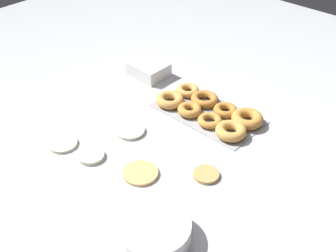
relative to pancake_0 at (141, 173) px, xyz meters
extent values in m
plane|color=#B2B5BA|center=(0.09, -0.13, -0.01)|extent=(3.00, 3.00, 0.00)
cylinder|color=tan|center=(0.00, 0.00, 0.00)|extent=(0.11, 0.11, 0.01)
cylinder|color=beige|center=(0.30, 0.08, 0.00)|extent=(0.10, 0.10, 0.01)
cylinder|color=tan|center=(-0.16, -0.14, 0.00)|extent=(0.08, 0.08, 0.01)
cylinder|color=beige|center=(0.18, -0.13, 0.00)|extent=(0.10, 0.10, 0.01)
cylinder|color=beige|center=(0.18, 0.05, 0.00)|extent=(0.09, 0.09, 0.01)
cube|color=#93969B|center=(0.05, -0.40, 0.00)|extent=(0.41, 0.22, 0.01)
torus|color=#C68438|center=(-0.09, -0.45, 0.02)|extent=(0.12, 0.12, 0.04)
torus|color=#B7752D|center=(0.00, -0.45, 0.01)|extent=(0.09, 0.09, 0.03)
torus|color=#B7752D|center=(0.10, -0.45, 0.02)|extent=(0.11, 0.11, 0.03)
torus|color=#D19347|center=(0.19, -0.46, 0.01)|extent=(0.09, 0.09, 0.03)
torus|color=#D19347|center=(-0.09, -0.35, 0.02)|extent=(0.11, 0.11, 0.03)
torus|color=#C68438|center=(0.00, -0.35, 0.01)|extent=(0.09, 0.09, 0.02)
torus|color=#C68438|center=(0.10, -0.35, 0.02)|extent=(0.09, 0.09, 0.03)
torus|color=#D19347|center=(0.20, -0.35, 0.02)|extent=(0.11, 0.11, 0.03)
cylinder|color=white|center=(-0.20, 0.15, 0.02)|extent=(0.20, 0.20, 0.06)
cube|color=white|center=(0.42, -0.46, 0.01)|extent=(0.15, 0.13, 0.03)
cube|color=white|center=(0.42, -0.46, 0.04)|extent=(0.15, 0.13, 0.03)
camera|label=1|loc=(-0.72, 0.65, 0.91)|focal=45.00mm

